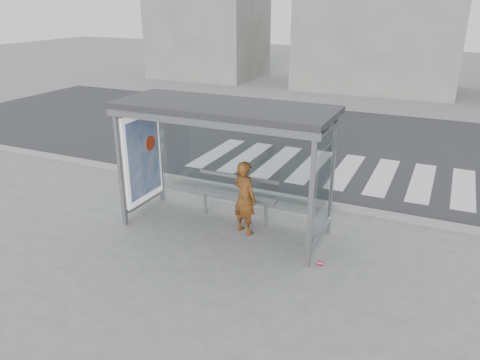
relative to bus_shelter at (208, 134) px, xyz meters
name	(u,v)px	position (x,y,z in m)	size (l,w,h in m)	color
ground	(225,229)	(0.37, -0.06, -1.98)	(80.00, 80.00, 0.00)	slate
road	(318,141)	(0.37, 6.94, -1.98)	(30.00, 10.00, 0.01)	#29282B
curb	(260,193)	(0.37, 1.89, -1.92)	(30.00, 0.18, 0.12)	gray
crosswalk	(328,169)	(1.37, 4.44, -1.98)	(7.55, 3.00, 0.00)	silver
bus_shelter	(208,134)	(0.00, 0.00, 0.00)	(4.25, 1.65, 2.62)	gray
building_left	(209,25)	(-9.63, 17.94, 1.02)	(6.00, 5.00, 6.00)	slate
building_center	(380,40)	(0.37, 17.94, 0.52)	(8.00, 5.00, 5.00)	slate
person	(245,198)	(0.80, -0.03, -1.22)	(0.56, 0.37, 1.53)	orange
bench	(235,195)	(0.37, 0.44, -1.42)	(1.85, 0.32, 0.96)	gray
soda_can	(320,263)	(2.57, -0.62, -1.95)	(0.07, 0.07, 0.12)	#E0427C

